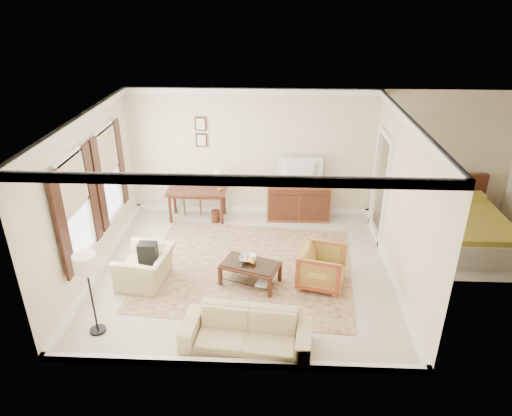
# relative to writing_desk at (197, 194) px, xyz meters

# --- Properties ---
(room_shell) EXTENTS (5.51, 5.01, 2.91)m
(room_shell) POSITION_rel_writing_desk_xyz_m (1.22, -2.07, 1.86)
(room_shell) COLOR beige
(room_shell) RESTS_ON ground
(annex_bedroom) EXTENTS (3.00, 2.70, 2.90)m
(annex_bedroom) POSITION_rel_writing_desk_xyz_m (5.71, -0.92, -0.27)
(annex_bedroom) COLOR beige
(annex_bedroom) RESTS_ON ground
(window_front) EXTENTS (0.12, 1.56, 1.80)m
(window_front) POSITION_rel_writing_desk_xyz_m (-1.48, -2.77, 0.94)
(window_front) COLOR #CCB284
(window_front) RESTS_ON room_shell
(window_rear) EXTENTS (0.12, 1.56, 1.80)m
(window_rear) POSITION_rel_writing_desk_xyz_m (-1.48, -1.17, 0.94)
(window_rear) COLOR #CCB284
(window_rear) RESTS_ON room_shell
(doorway) EXTENTS (0.10, 1.12, 2.25)m
(doorway) POSITION_rel_writing_desk_xyz_m (3.93, -0.57, 0.47)
(doorway) COLOR white
(doorway) RESTS_ON room_shell
(rug) EXTENTS (4.16, 3.66, 0.01)m
(rug) POSITION_rel_writing_desk_xyz_m (1.27, -2.00, -0.60)
(rug) COLOR maroon
(rug) RESTS_ON room_shell
(writing_desk) EXTENTS (1.32, 0.66, 0.72)m
(writing_desk) POSITION_rel_writing_desk_xyz_m (0.00, 0.00, 0.00)
(writing_desk) COLOR #3A1B10
(writing_desk) RESTS_ON room_shell
(desk_chair) EXTENTS (0.53, 0.53, 1.05)m
(desk_chair) POSITION_rel_writing_desk_xyz_m (-0.15, 0.35, -0.08)
(desk_chair) COLOR brown
(desk_chair) RESTS_ON room_shell
(desk_lamp) EXTENTS (0.32, 0.32, 0.50)m
(desk_lamp) POSITION_rel_writing_desk_xyz_m (0.51, 0.00, 0.36)
(desk_lamp) COLOR silver
(desk_lamp) RESTS_ON writing_desk
(framed_prints) EXTENTS (0.25, 0.04, 0.68)m
(framed_prints) POSITION_rel_writing_desk_xyz_m (0.10, 0.40, 1.33)
(framed_prints) COLOR #3A1B10
(framed_prints) RESTS_ON room_shell
(sideboard) EXTENTS (1.40, 0.54, 0.86)m
(sideboard) POSITION_rel_writing_desk_xyz_m (2.29, 0.13, -0.18)
(sideboard) COLOR brown
(sideboard) RESTS_ON room_shell
(tv) EXTENTS (0.97, 0.56, 0.13)m
(tv) POSITION_rel_writing_desk_xyz_m (2.29, 0.11, 0.73)
(tv) COLOR black
(tv) RESTS_ON sideboard
(coffee_table) EXTENTS (1.14, 0.88, 0.42)m
(coffee_table) POSITION_rel_writing_desk_xyz_m (1.35, -2.51, -0.29)
(coffee_table) COLOR #3A1B10
(coffee_table) RESTS_ON room_shell
(fruit_bowl) EXTENTS (0.42, 0.42, 0.10)m
(fruit_bowl) POSITION_rel_writing_desk_xyz_m (1.30, -2.42, -0.13)
(fruit_bowl) COLOR silver
(fruit_bowl) RESTS_ON coffee_table
(book_a) EXTENTS (0.27, 0.16, 0.38)m
(book_a) POSITION_rel_writing_desk_xyz_m (1.16, -2.33, -0.44)
(book_a) COLOR brown
(book_a) RESTS_ON coffee_table
(book_b) EXTENTS (0.27, 0.11, 0.38)m
(book_b) POSITION_rel_writing_desk_xyz_m (1.48, -2.69, -0.45)
(book_b) COLOR brown
(book_b) RESTS_ON coffee_table
(striped_armchair) EXTENTS (0.90, 0.93, 0.80)m
(striped_armchair) POSITION_rel_writing_desk_xyz_m (2.61, -2.48, -0.21)
(striped_armchair) COLOR #9A3821
(striped_armchair) RESTS_ON room_shell
(club_armchair) EXTENTS (0.77, 1.06, 0.85)m
(club_armchair) POSITION_rel_writing_desk_xyz_m (-0.51, -2.56, -0.18)
(club_armchair) COLOR #D0BD8C
(club_armchair) RESTS_ON room_shell
(backpack) EXTENTS (0.26, 0.35, 0.40)m
(backpack) POSITION_rel_writing_desk_xyz_m (-0.44, -2.57, 0.06)
(backpack) COLOR black
(backpack) RESTS_ON club_armchair
(sofa) EXTENTS (1.94, 0.75, 0.74)m
(sofa) POSITION_rel_writing_desk_xyz_m (1.38, -4.12, -0.24)
(sofa) COLOR #D0BD8C
(sofa) RESTS_ON room_shell
(floor_lamp) EXTENTS (0.34, 0.34, 1.38)m
(floor_lamp) POSITION_rel_writing_desk_xyz_m (-0.94, -3.89, 0.53)
(floor_lamp) COLOR black
(floor_lamp) RESTS_ON room_shell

